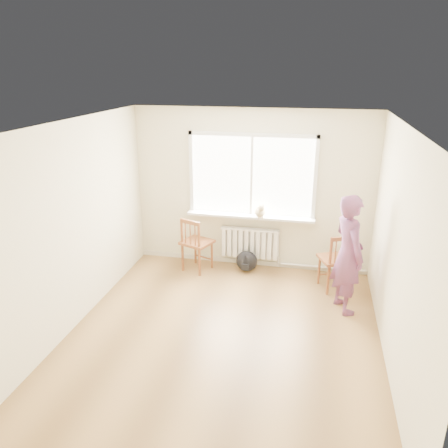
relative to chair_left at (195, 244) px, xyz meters
The scene contains 13 objects.
floor 2.05m from the chair_left, 63.96° to the right, with size 4.50×4.50×0.00m, color #9E7441.
ceiling 2.98m from the chair_left, 63.96° to the right, with size 4.50×4.50×0.00m, color white.
back_wall 1.32m from the chair_left, 27.89° to the left, with size 4.00×0.01×2.70m, color beige.
window 1.53m from the chair_left, 26.60° to the left, with size 2.12×0.05×1.42m.
windowsill 1.04m from the chair_left, 21.97° to the left, with size 2.15×0.22×0.04m, color white.
radiator 0.95m from the chair_left, 23.00° to the left, with size 1.00×0.12×0.55m.
heating_pipe 2.20m from the chair_left, 10.73° to the left, with size 0.04×0.04×1.40m, color silver.
baseboard 1.07m from the chair_left, 27.12° to the left, with size 4.00×0.03×0.08m, color beige.
chair_left is the anchor object (origin of this frame).
chair_right 2.33m from the chair_left, ahead, with size 0.60×0.59×0.94m.
person 2.57m from the chair_left, 17.48° to the right, with size 0.63×0.41×1.72m, color #CD445E.
cat 1.23m from the chair_left, 14.27° to the left, with size 0.24×0.39×0.27m.
backpack 0.92m from the chair_left, 10.70° to the left, with size 0.36×0.27×0.36m, color black.
Camera 1 is at (1.04, -4.75, 3.32)m, focal length 35.00 mm.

